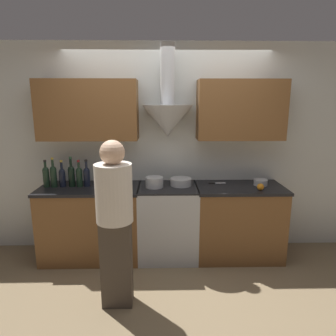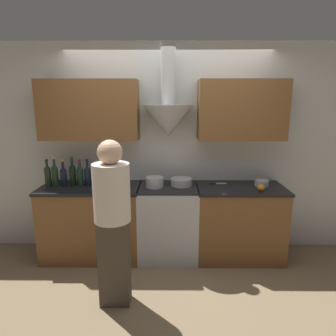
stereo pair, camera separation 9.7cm
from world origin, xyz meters
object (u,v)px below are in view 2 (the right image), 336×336
(mixing_bowl, at_px, (181,182))
(saucepan, at_px, (262,183))
(stove_range, at_px, (168,221))
(person_foreground_left, at_px, (113,217))
(orange_fruit, at_px, (261,188))
(stock_pot, at_px, (155,182))
(wine_bottle_4, at_px, (80,175))
(wine_bottle_2, at_px, (64,176))
(wine_bottle_3, at_px, (73,174))
(wine_bottle_0, at_px, (48,175))
(wine_bottle_1, at_px, (55,174))
(wine_bottle_5, at_px, (88,175))

(mixing_bowl, bearing_deg, saucepan, -0.80)
(stove_range, height_order, person_foreground_left, person_foreground_left)
(orange_fruit, height_order, saucepan, orange_fruit)
(stock_pot, bearing_deg, wine_bottle_4, 177.00)
(wine_bottle_2, bearing_deg, stove_range, -1.10)
(stock_pot, bearing_deg, wine_bottle_3, 176.92)
(wine_bottle_0, distance_m, saucepan, 2.58)
(mixing_bowl, relative_size, person_foreground_left, 0.16)
(wine_bottle_1, relative_size, stock_pot, 1.69)
(wine_bottle_0, height_order, wine_bottle_5, wine_bottle_0)
(wine_bottle_3, bearing_deg, wine_bottle_4, -3.82)
(wine_bottle_5, height_order, mixing_bowl, wine_bottle_5)
(orange_fruit, bearing_deg, wine_bottle_3, 174.66)
(wine_bottle_2, bearing_deg, wine_bottle_0, -176.68)
(orange_fruit, distance_m, person_foreground_left, 1.72)
(wine_bottle_2, relative_size, wine_bottle_5, 0.99)
(wine_bottle_4, relative_size, saucepan, 1.96)
(wine_bottle_2, bearing_deg, wine_bottle_3, 3.20)
(wine_bottle_0, height_order, person_foreground_left, person_foreground_left)
(wine_bottle_5, bearing_deg, wine_bottle_3, -177.88)
(orange_fruit, xyz_separation_m, saucepan, (0.07, 0.21, -0.00))
(wine_bottle_0, height_order, wine_bottle_2, wine_bottle_0)
(saucepan, bearing_deg, wine_bottle_0, -179.59)
(saucepan, xyz_separation_m, person_foreground_left, (-1.62, -0.94, -0.06))
(wine_bottle_0, xyz_separation_m, mixing_bowl, (1.60, 0.03, -0.09))
(wine_bottle_5, xyz_separation_m, stock_pot, (0.81, -0.06, -0.07))
(stock_pot, bearing_deg, stove_range, 8.18)
(stove_range, distance_m, wine_bottle_5, 1.13)
(stove_range, height_order, wine_bottle_2, wine_bottle_2)
(stove_range, relative_size, wine_bottle_0, 2.77)
(saucepan, bearing_deg, person_foreground_left, -149.97)
(wine_bottle_1, relative_size, wine_bottle_5, 1.10)
(wine_bottle_1, relative_size, wine_bottle_2, 1.11)
(wine_bottle_4, relative_size, orange_fruit, 4.04)
(wine_bottle_3, height_order, wine_bottle_5, wine_bottle_3)
(wine_bottle_5, xyz_separation_m, person_foreground_left, (0.47, -0.94, -0.16))
(wine_bottle_0, distance_m, wine_bottle_1, 0.09)
(wine_bottle_4, height_order, saucepan, wine_bottle_4)
(wine_bottle_0, bearing_deg, stock_pot, -1.62)
(stove_range, relative_size, mixing_bowl, 3.52)
(wine_bottle_1, xyz_separation_m, saucepan, (2.49, 0.02, -0.11))
(stove_range, bearing_deg, wine_bottle_5, 177.82)
(stock_pot, bearing_deg, saucepan, 2.44)
(wine_bottle_5, relative_size, stock_pot, 1.54)
(wine_bottle_2, bearing_deg, orange_fruit, -4.94)
(wine_bottle_2, distance_m, saucepan, 2.39)
(wine_bottle_3, height_order, stock_pot, wine_bottle_3)
(wine_bottle_5, bearing_deg, wine_bottle_0, -177.16)
(wine_bottle_4, distance_m, stock_pot, 0.90)
(wine_bottle_2, bearing_deg, mixing_bowl, 0.85)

